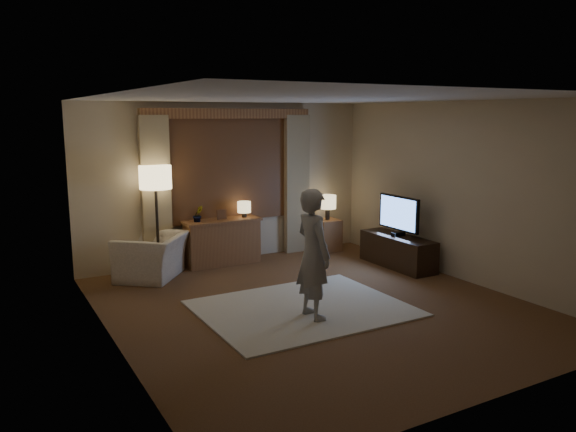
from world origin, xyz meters
TOP-DOWN VIEW (x-y plane):
  - room at (0.00, 0.50)m, footprint 5.04×5.54m
  - rug at (-0.21, -0.00)m, footprint 2.50×2.00m
  - sideboard at (-0.24, 2.50)m, footprint 1.20×0.40m
  - picture_frame at (-0.24, 2.50)m, footprint 0.16×0.02m
  - plant at (-0.64, 2.50)m, footprint 0.17×0.13m
  - table_lamp_sideboard at (0.16, 2.50)m, footprint 0.22×0.22m
  - floor_lamp at (-1.29, 2.50)m, footprint 0.48×0.48m
  - armchair at (-1.45, 2.28)m, footprint 1.31×1.33m
  - side_table at (1.77, 2.45)m, footprint 0.40×0.40m
  - table_lamp_side at (1.77, 2.45)m, footprint 0.30×0.30m
  - tv_stand at (2.15, 0.98)m, footprint 0.45×1.40m
  - tv at (2.15, 0.98)m, footprint 0.22×0.89m
  - person at (-0.27, -0.34)m, footprint 0.38×0.57m

SIDE VIEW (x-z plane):
  - rug at x=-0.21m, z-range 0.00..0.02m
  - tv_stand at x=2.15m, z-range 0.00..0.50m
  - side_table at x=1.77m, z-range 0.00..0.56m
  - armchair at x=-1.45m, z-range 0.00..0.65m
  - sideboard at x=-0.24m, z-range 0.00..0.70m
  - person at x=-0.27m, z-range 0.02..1.57m
  - picture_frame at x=-0.24m, z-range 0.70..0.90m
  - plant at x=-0.64m, z-range 0.70..1.00m
  - tv at x=2.15m, z-range 0.53..1.18m
  - table_lamp_side at x=1.77m, z-range 0.65..1.09m
  - table_lamp_sideboard at x=0.16m, z-range 0.75..1.05m
  - room at x=0.00m, z-range 0.01..2.65m
  - floor_lamp at x=-1.29m, z-range 0.56..2.22m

